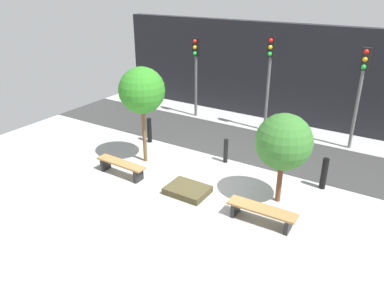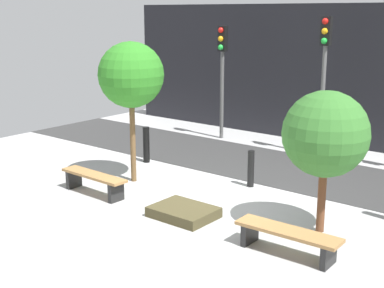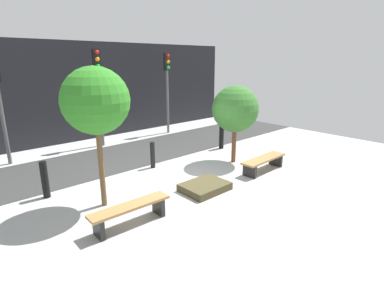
{
  "view_description": "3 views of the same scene",
  "coord_description": "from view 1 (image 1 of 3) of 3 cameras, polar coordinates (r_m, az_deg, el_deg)",
  "views": [
    {
      "loc": [
        5.26,
        -8.75,
        5.91
      ],
      "look_at": [
        0.04,
        -0.44,
        1.55
      ],
      "focal_mm": 35.0,
      "sensor_mm": 36.0,
      "label": 1
    },
    {
      "loc": [
        6.4,
        -8.31,
        3.99
      ],
      "look_at": [
        -0.4,
        0.14,
        1.29
      ],
      "focal_mm": 50.0,
      "sensor_mm": 36.0,
      "label": 2
    },
    {
      "loc": [
        -5.33,
        -5.99,
        3.44
      ],
      "look_at": [
        -0.55,
        -0.7,
        1.44
      ],
      "focal_mm": 28.0,
      "sensor_mm": 36.0,
      "label": 3
    }
  ],
  "objects": [
    {
      "name": "bench_right",
      "position": [
        10.1,
        10.56,
        -10.13
      ],
      "size": [
        1.84,
        0.5,
        0.44
      ],
      "rotation": [
        0.0,
        0.0,
        0.02
      ],
      "color": "black",
      "rests_on": "ground"
    },
    {
      "name": "road_strip",
      "position": [
        14.67,
        8.28,
        -0.07
      ],
      "size": [
        18.0,
        3.06,
        0.01
      ],
      "primitive_type": "cube",
      "color": "#333333",
      "rests_on": "ground"
    },
    {
      "name": "traffic_light_mid_west",
      "position": [
        15.46,
        11.71,
        11.31
      ],
      "size": [
        0.28,
        0.27,
        3.86
      ],
      "color": "#5C5C5C",
      "rests_on": "ground"
    },
    {
      "name": "bollard_center",
      "position": [
        12.04,
        19.48,
        -4.27
      ],
      "size": [
        0.19,
        0.19,
        1.0
      ],
      "primitive_type": "cylinder",
      "color": "black",
      "rests_on": "ground"
    },
    {
      "name": "tree_behind_left_bench",
      "position": [
        12.43,
        -7.66,
        8.05
      ],
      "size": [
        1.53,
        1.53,
        3.33
      ],
      "color": "brown",
      "rests_on": "ground"
    },
    {
      "name": "traffic_light_west",
      "position": [
        16.98,
        0.58,
        12.21
      ],
      "size": [
        0.28,
        0.27,
        3.56
      ],
      "color": "#525252",
      "rests_on": "ground"
    },
    {
      "name": "bench_left",
      "position": [
        12.37,
        -10.75,
        -3.28
      ],
      "size": [
        1.82,
        0.43,
        0.47
      ],
      "rotation": [
        0.0,
        0.0,
        -0.02
      ],
      "color": "black",
      "rests_on": "ground"
    },
    {
      "name": "building_facade",
      "position": [
        17.09,
        13.59,
        10.44
      ],
      "size": [
        16.2,
        0.5,
        4.23
      ],
      "primitive_type": "cube",
      "color": "black",
      "rests_on": "ground"
    },
    {
      "name": "ground_plane",
      "position": [
        11.79,
        0.96,
        -6.15
      ],
      "size": [
        18.0,
        18.0,
        0.0
      ],
      "primitive_type": "plane",
      "color": "#A6A6A6"
    },
    {
      "name": "tree_behind_right_bench",
      "position": [
        10.42,
        13.8,
        0.29
      ],
      "size": [
        1.57,
        1.57,
        2.65
      ],
      "color": "brown",
      "rests_on": "ground"
    },
    {
      "name": "bollard_left",
      "position": [
        13.02,
        5.15,
        -1.04
      ],
      "size": [
        0.16,
        0.16,
        0.87
      ],
      "primitive_type": "cylinder",
      "color": "black",
      "rests_on": "ground"
    },
    {
      "name": "bollard_far_left",
      "position": [
        14.67,
        -6.52,
        2.08
      ],
      "size": [
        0.18,
        0.18,
        0.98
      ],
      "primitive_type": "cylinder",
      "color": "black",
      "rests_on": "ground"
    },
    {
      "name": "planter_bed",
      "position": [
        11.29,
        -0.69,
        -7.04
      ],
      "size": [
        1.23,
        0.95,
        0.2
      ],
      "primitive_type": "cube",
      "color": "#453E25",
      "rests_on": "ground"
    },
    {
      "name": "traffic_light_mid_east",
      "position": [
        14.67,
        24.39,
        8.74
      ],
      "size": [
        0.28,
        0.27,
        3.76
      ],
      "color": "#616161",
      "rests_on": "ground"
    }
  ]
}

